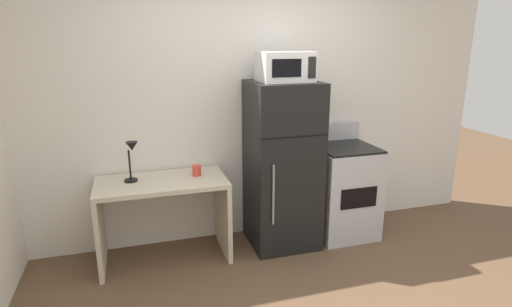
{
  "coord_description": "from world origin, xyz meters",
  "views": [
    {
      "loc": [
        -1.15,
        -2.15,
        1.95
      ],
      "look_at": [
        -0.16,
        1.1,
        0.99
      ],
      "focal_mm": 28.98,
      "sensor_mm": 36.0,
      "label": 1
    }
  ],
  "objects_px": {
    "desk": "(163,205)",
    "coffee_mug": "(197,170)",
    "desk_lamp": "(132,155)",
    "microwave": "(285,67)",
    "oven_range": "(343,190)",
    "refrigerator": "(282,165)"
  },
  "relations": [
    {
      "from": "coffee_mug",
      "to": "microwave",
      "type": "height_order",
      "value": "microwave"
    },
    {
      "from": "desk_lamp",
      "to": "oven_range",
      "type": "bearing_deg",
      "value": -1.13
    },
    {
      "from": "desk",
      "to": "coffee_mug",
      "type": "bearing_deg",
      "value": 7.11
    },
    {
      "from": "desk",
      "to": "oven_range",
      "type": "distance_m",
      "value": 1.78
    },
    {
      "from": "coffee_mug",
      "to": "microwave",
      "type": "relative_size",
      "value": 0.21
    },
    {
      "from": "desk",
      "to": "coffee_mug",
      "type": "relative_size",
      "value": 11.8
    },
    {
      "from": "desk",
      "to": "desk_lamp",
      "type": "height_order",
      "value": "desk_lamp"
    },
    {
      "from": "oven_range",
      "to": "refrigerator",
      "type": "bearing_deg",
      "value": -179.67
    },
    {
      "from": "microwave",
      "to": "oven_range",
      "type": "height_order",
      "value": "microwave"
    },
    {
      "from": "desk",
      "to": "desk_lamp",
      "type": "distance_m",
      "value": 0.52
    },
    {
      "from": "desk",
      "to": "microwave",
      "type": "distance_m",
      "value": 1.63
    },
    {
      "from": "desk_lamp",
      "to": "coffee_mug",
      "type": "xyz_separation_m",
      "value": [
        0.55,
        0.01,
        -0.19
      ]
    },
    {
      "from": "desk_lamp",
      "to": "refrigerator",
      "type": "height_order",
      "value": "refrigerator"
    },
    {
      "from": "desk",
      "to": "coffee_mug",
      "type": "height_order",
      "value": "coffee_mug"
    },
    {
      "from": "desk_lamp",
      "to": "refrigerator",
      "type": "relative_size",
      "value": 0.22
    },
    {
      "from": "coffee_mug",
      "to": "oven_range",
      "type": "relative_size",
      "value": 0.09
    },
    {
      "from": "coffee_mug",
      "to": "oven_range",
      "type": "height_order",
      "value": "oven_range"
    },
    {
      "from": "desk",
      "to": "refrigerator",
      "type": "bearing_deg",
      "value": -0.48
    },
    {
      "from": "desk",
      "to": "refrigerator",
      "type": "distance_m",
      "value": 1.15
    },
    {
      "from": "desk_lamp",
      "to": "coffee_mug",
      "type": "bearing_deg",
      "value": 0.58
    },
    {
      "from": "coffee_mug",
      "to": "refrigerator",
      "type": "distance_m",
      "value": 0.8
    },
    {
      "from": "coffee_mug",
      "to": "refrigerator",
      "type": "bearing_deg",
      "value": -3.49
    }
  ]
}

